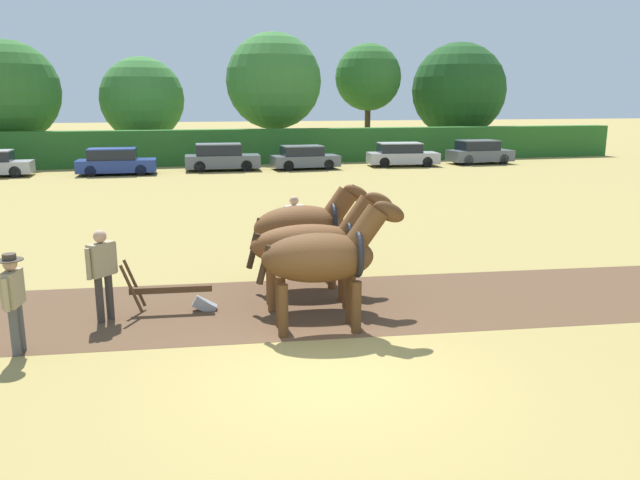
{
  "coord_description": "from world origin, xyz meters",
  "views": [
    {
      "loc": [
        -2.33,
        -8.38,
        3.99
      ],
      "look_at": [
        0.93,
        4.19,
        1.1
      ],
      "focal_mm": 35.0,
      "sensor_mm": 36.0,
      "label": 1
    }
  ],
  "objects_px": {
    "parked_car_center_right": "(221,158)",
    "farmer_at_plow": "(102,268)",
    "tree_center_right": "(368,78)",
    "parked_car_end_right": "(479,152)",
    "tree_right": "(459,90)",
    "draft_horse_lead_right": "(315,244)",
    "parked_car_center": "(116,162)",
    "parked_car_far_right": "(402,155)",
    "tree_center_left": "(142,99)",
    "plow": "(178,295)",
    "tree_center": "(274,81)",
    "farmer_beside_team": "(294,224)",
    "parked_car_right": "(304,158)",
    "farmer_onlooker_left": "(14,296)",
    "tree_left": "(8,92)",
    "draft_horse_lead_left": "(324,257)",
    "draft_horse_trail_left": "(305,227)"
  },
  "relations": [
    {
      "from": "farmer_beside_team",
      "to": "parked_car_center_right",
      "type": "bearing_deg",
      "value": 151.38
    },
    {
      "from": "tree_center_right",
      "to": "parked_car_end_right",
      "type": "xyz_separation_m",
      "value": [
        4.39,
        -9.74,
        -5.03
      ]
    },
    {
      "from": "parked_car_center",
      "to": "parked_car_far_right",
      "type": "relative_size",
      "value": 0.93
    },
    {
      "from": "draft_horse_lead_right",
      "to": "parked_car_center",
      "type": "distance_m",
      "value": 25.42
    },
    {
      "from": "tree_center_left",
      "to": "tree_center_right",
      "type": "relative_size",
      "value": 0.84
    },
    {
      "from": "farmer_onlooker_left",
      "to": "plow",
      "type": "bearing_deg",
      "value": 38.76
    },
    {
      "from": "tree_right",
      "to": "draft_horse_lead_right",
      "type": "distance_m",
      "value": 40.54
    },
    {
      "from": "tree_left",
      "to": "draft_horse_lead_left",
      "type": "height_order",
      "value": "tree_left"
    },
    {
      "from": "farmer_onlooker_left",
      "to": "parked_car_center_right",
      "type": "xyz_separation_m",
      "value": [
        5.97,
        26.69,
        -0.2
      ]
    },
    {
      "from": "plow",
      "to": "parked_car_right",
      "type": "bearing_deg",
      "value": 77.75
    },
    {
      "from": "tree_center_left",
      "to": "plow",
      "type": "height_order",
      "value": "tree_center_left"
    },
    {
      "from": "tree_right",
      "to": "farmer_beside_team",
      "type": "height_order",
      "value": "tree_right"
    },
    {
      "from": "parked_car_center_right",
      "to": "tree_center_right",
      "type": "bearing_deg",
      "value": 41.7
    },
    {
      "from": "tree_center",
      "to": "parked_car_far_right",
      "type": "height_order",
      "value": "tree_center"
    },
    {
      "from": "parked_car_right",
      "to": "parked_car_far_right",
      "type": "bearing_deg",
      "value": 0.6
    },
    {
      "from": "parked_car_right",
      "to": "parked_car_end_right",
      "type": "distance_m",
      "value": 11.82
    },
    {
      "from": "tree_center_left",
      "to": "farmer_at_plow",
      "type": "bearing_deg",
      "value": -90.44
    },
    {
      "from": "tree_left",
      "to": "draft_horse_lead_right",
      "type": "relative_size",
      "value": 2.63
    },
    {
      "from": "farmer_beside_team",
      "to": "parked_car_center",
      "type": "distance_m",
      "value": 22.12
    },
    {
      "from": "tree_center_left",
      "to": "parked_car_end_right",
      "type": "xyz_separation_m",
      "value": [
        21.15,
        -8.87,
        -3.4
      ]
    },
    {
      "from": "tree_left",
      "to": "farmer_beside_team",
      "type": "xyz_separation_m",
      "value": [
        12.16,
        -29.08,
        -3.61
      ]
    },
    {
      "from": "parked_car_center",
      "to": "parked_car_far_right",
      "type": "xyz_separation_m",
      "value": [
        17.17,
        0.42,
        0.01
      ]
    },
    {
      "from": "farmer_at_plow",
      "to": "parked_car_center",
      "type": "distance_m",
      "value": 24.79
    },
    {
      "from": "parked_car_center",
      "to": "tree_left",
      "type": "bearing_deg",
      "value": 132.86
    },
    {
      "from": "parked_car_far_right",
      "to": "draft_horse_lead_left",
      "type": "bearing_deg",
      "value": -106.62
    },
    {
      "from": "parked_car_right",
      "to": "tree_left",
      "type": "bearing_deg",
      "value": 155.01
    },
    {
      "from": "tree_right",
      "to": "farmer_at_plow",
      "type": "height_order",
      "value": "tree_right"
    },
    {
      "from": "tree_center",
      "to": "farmer_beside_team",
      "type": "distance_m",
      "value": 30.29
    },
    {
      "from": "parked_car_center_right",
      "to": "farmer_at_plow",
      "type": "bearing_deg",
      "value": -96.78
    },
    {
      "from": "draft_horse_lead_left",
      "to": "farmer_at_plow",
      "type": "bearing_deg",
      "value": 165.29
    },
    {
      "from": "tree_left",
      "to": "tree_center_left",
      "type": "bearing_deg",
      "value": 12.24
    },
    {
      "from": "plow",
      "to": "parked_car_far_right",
      "type": "xyz_separation_m",
      "value": [
        14.63,
        25.01,
        0.39
      ]
    },
    {
      "from": "tree_center_right",
      "to": "farmer_onlooker_left",
      "type": "distance_m",
      "value": 40.92
    },
    {
      "from": "draft_horse_lead_left",
      "to": "parked_car_end_right",
      "type": "distance_m",
      "value": 32.04
    },
    {
      "from": "tree_center_left",
      "to": "draft_horse_trail_left",
      "type": "xyz_separation_m",
      "value": [
        3.85,
        -32.94,
        -2.82
      ]
    },
    {
      "from": "tree_right",
      "to": "draft_horse_lead_right",
      "type": "height_order",
      "value": "tree_right"
    },
    {
      "from": "tree_right",
      "to": "parked_car_end_right",
      "type": "relative_size",
      "value": 2.07
    },
    {
      "from": "parked_car_right",
      "to": "parked_car_end_right",
      "type": "height_order",
      "value": "parked_car_end_right"
    },
    {
      "from": "tree_center_right",
      "to": "draft_horse_trail_left",
      "type": "xyz_separation_m",
      "value": [
        -12.91,
        -33.8,
        -4.45
      ]
    },
    {
      "from": "farmer_beside_team",
      "to": "parked_car_center_right",
      "type": "distance_m",
      "value": 22.1
    },
    {
      "from": "tree_center_left",
      "to": "farmer_at_plow",
      "type": "relative_size",
      "value": 4.07
    },
    {
      "from": "farmer_beside_team",
      "to": "parked_car_end_right",
      "type": "height_order",
      "value": "farmer_beside_team"
    },
    {
      "from": "tree_center_right",
      "to": "tree_right",
      "type": "height_order",
      "value": "tree_right"
    },
    {
      "from": "plow",
      "to": "parked_car_end_right",
      "type": "bearing_deg",
      "value": 57.59
    },
    {
      "from": "farmer_at_plow",
      "to": "parked_car_center_right",
      "type": "bearing_deg",
      "value": 124.73
    },
    {
      "from": "tree_center",
      "to": "parked_car_center_right",
      "type": "height_order",
      "value": "tree_center"
    },
    {
      "from": "tree_center_right",
      "to": "plow",
      "type": "height_order",
      "value": "tree_center_right"
    },
    {
      "from": "plow",
      "to": "farmer_beside_team",
      "type": "relative_size",
      "value": 1.06
    },
    {
      "from": "plow",
      "to": "farmer_at_plow",
      "type": "bearing_deg",
      "value": -166.4
    },
    {
      "from": "farmer_at_plow",
      "to": "parked_car_right",
      "type": "distance_m",
      "value": 26.71
    }
  ]
}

